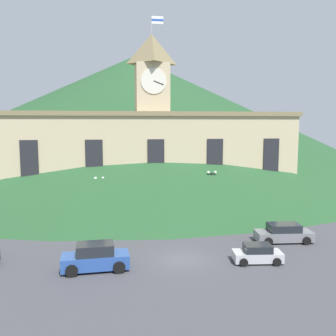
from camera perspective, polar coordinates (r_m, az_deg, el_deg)
The scene contains 9 objects.
ground_plane at distance 31.91m, azimuth 2.23°, elevation -13.77°, with size 160.00×160.00×0.00m, color #424247.
civic_building at distance 52.99m, azimuth -2.42°, elevation 2.24°, with size 39.96×9.58×25.74m.
banner_fence at distance 45.70m, azimuth -1.27°, elevation -5.96°, with size 38.03×0.12×2.22m.
hillside_backdrop at distance 93.44m, azimuth -5.15°, elevation 8.29°, with size 116.92×116.92×27.29m, color #234C28.
street_lamp_right at distance 46.21m, azimuth -10.41°, elevation -2.91°, with size 1.26×0.36×4.78m.
street_lamp_far_left at distance 47.79m, azimuth 6.68°, elevation -2.17°, with size 1.26×0.36×5.24m.
car_gray_pickup at distance 37.74m, azimuth 17.21°, elevation -9.51°, with size 5.45×2.71×1.75m.
car_blue_van at distance 30.03m, azimuth -11.00°, elevation -13.28°, with size 5.19×2.57×2.10m.
car_silver_hatch at distance 31.95m, azimuth 13.47°, elevation -12.62°, with size 4.07×2.36×1.50m.
Camera 1 is at (-5.63, -29.34, 11.23)m, focal length 40.00 mm.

